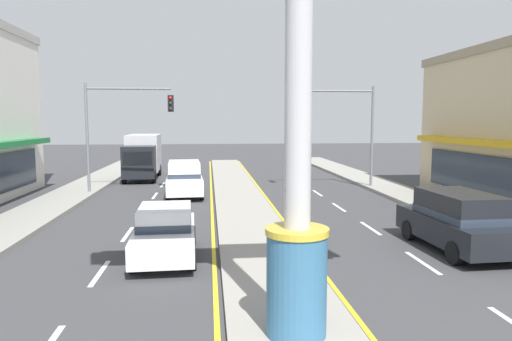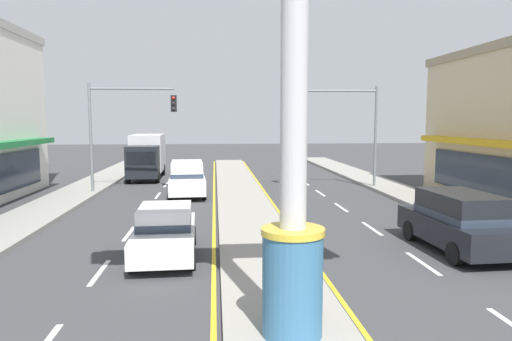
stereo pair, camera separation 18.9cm
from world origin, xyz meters
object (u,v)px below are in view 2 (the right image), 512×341
Objects in this scene: district_sign at (294,87)px; traffic_light_left_side at (122,119)px; suv_near_right_lane at (458,221)px; suv_mid_left_lane at (187,178)px; sedan_far_right_lane at (165,231)px; box_truck_near_left_lane at (147,155)px; traffic_light_right_side at (348,119)px.

district_sign reaches higher than traffic_light_left_side.
suv_mid_left_lane is (-9.20, 11.85, 0.00)m from suv_near_right_lane.
sedan_far_right_lane is 11.58m from suv_mid_left_lane.
sedan_far_right_lane is (-9.19, 0.27, -0.20)m from suv_near_right_lane.
box_truck_near_left_lane is (0.23, 7.42, -2.55)m from traffic_light_left_side.
box_truck_near_left_lane reaches higher than suv_mid_left_lane.
sedan_far_right_lane is (3.58, -12.50, -3.46)m from traffic_light_left_side.
traffic_light_left_side and traffic_light_right_side have the same top height.
traffic_light_right_side is 16.69m from sedan_far_right_lane.
suv_mid_left_lane is at bearing -14.42° from traffic_light_left_side.
box_truck_near_left_lane is (-6.30, 25.74, -3.04)m from district_sign.
suv_near_right_lane is at bearing -58.14° from box_truck_near_left_lane.
district_sign is 7.62m from sedan_far_right_lane.
traffic_light_right_side is 13.96m from suv_near_right_lane.
suv_near_right_lane is at bearing -91.19° from traffic_light_right_side.
suv_near_right_lane is 23.79m from box_truck_near_left_lane.
district_sign is at bearing -80.38° from suv_mid_left_lane.
suv_near_right_lane is at bearing 41.57° from district_sign.
district_sign is 1.78× the size of suv_near_right_lane.
suv_mid_left_lane is (3.58, -0.92, -3.26)m from traffic_light_left_side.
box_truck_near_left_lane reaches higher than sedan_far_right_lane.
suv_near_right_lane is 0.99× the size of suv_mid_left_lane.
box_truck_near_left_lane is (-12.55, 20.19, 0.71)m from suv_near_right_lane.
traffic_light_right_side is 14.67m from box_truck_near_left_lane.
suv_mid_left_lane is (-2.95, 17.39, -3.75)m from district_sign.
district_sign reaches higher than sedan_far_right_lane.
traffic_light_right_side reaches higher than suv_near_right_lane.
sedan_far_right_lane is (-2.95, 5.81, -3.94)m from district_sign.
traffic_light_right_side reaches higher than suv_mid_left_lane.
traffic_light_left_side is 7.85m from box_truck_near_left_lane.
traffic_light_left_side is at bearing -176.52° from traffic_light_right_side.
traffic_light_left_side is 4.93m from suv_mid_left_lane.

